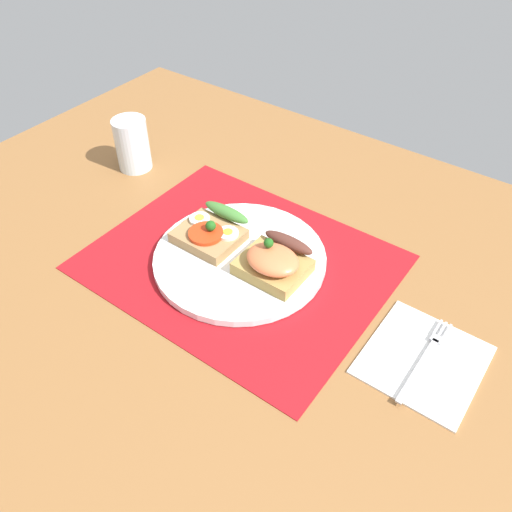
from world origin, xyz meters
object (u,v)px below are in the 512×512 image
Objects in this scene: plate at (240,258)px; napkin at (424,359)px; sandwich_egg_tomato at (212,231)px; fork at (426,357)px; sandwich_salmon at (274,262)px; drinking_glass at (132,144)px.

plate reaches higher than napkin.
sandwich_egg_tomato reaches higher than fork.
sandwich_salmon is at bearing -3.85° from sandwich_egg_tomato.
plate is 29.76cm from fork.
sandwich_salmon reaches higher than plate.
plate is at bearing 178.67° from fork.
sandwich_salmon is 23.72cm from napkin.
sandwich_egg_tomato is 0.65× the size of napkin.
drinking_glass is (-37.81, 9.39, 1.26)cm from sandwich_salmon.
fork is (0.14, 0.07, 0.46)cm from napkin.
drinking_glass is at bearing 170.71° from fork.
plate is 33.27cm from drinking_glass.
fork is at bearing 25.15° from napkin.
plate reaches higher than fork.
drinking_glass is at bearing 166.05° from sandwich_salmon.
plate is 2.71× the size of sandwich_salmon.
sandwich_salmon is 0.64× the size of fork.
sandwich_salmon is 23.79cm from fork.
plate is at bearing -7.53° from sandwich_egg_tomato.
sandwich_egg_tomato is at bearing 177.52° from napkin.
plate is at bearing -16.46° from drinking_glass.
napkin is at bearing -1.46° from plate.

